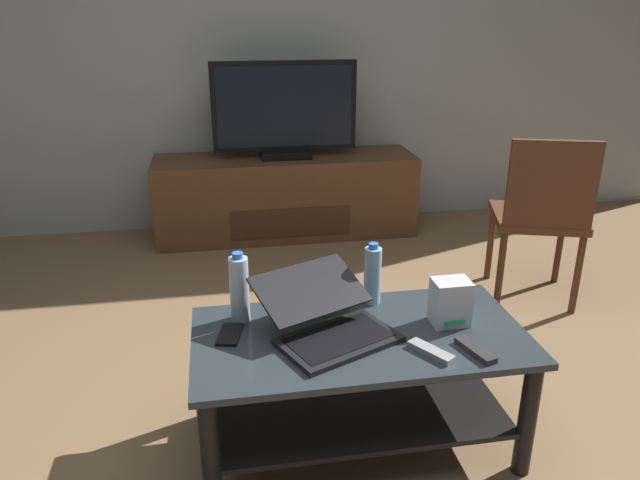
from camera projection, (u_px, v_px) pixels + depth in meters
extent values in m
plane|color=olive|center=(337.00, 450.00, 2.14)|extent=(7.68, 7.68, 0.00)
cube|color=#A8B2A8|center=(263.00, 20.00, 3.96)|extent=(6.40, 0.12, 2.80)
cube|color=#2D383D|center=(360.00, 337.00, 2.02)|extent=(1.13, 0.57, 0.02)
cube|color=black|center=(358.00, 406.00, 2.12)|extent=(0.99, 0.51, 0.02)
cylinder|color=black|center=(211.00, 457.00, 1.80)|extent=(0.06, 0.06, 0.43)
cylinder|color=black|center=(527.00, 419.00, 1.97)|extent=(0.06, 0.06, 0.43)
cylinder|color=black|center=(210.00, 369.00, 2.24)|extent=(0.06, 0.06, 0.43)
cylinder|color=black|center=(469.00, 344.00, 2.41)|extent=(0.06, 0.06, 0.43)
cube|color=brown|center=(286.00, 196.00, 4.09)|extent=(1.74, 0.48, 0.54)
cube|color=#432A18|center=(291.00, 222.00, 3.91)|extent=(0.78, 0.01, 0.19)
cube|color=black|center=(286.00, 154.00, 3.96)|extent=(0.33, 0.20, 0.05)
cube|color=black|center=(285.00, 106.00, 3.85)|extent=(0.94, 0.04, 0.57)
cube|color=black|center=(285.00, 107.00, 3.83)|extent=(0.87, 0.01, 0.51)
cube|color=#59331E|center=(537.00, 217.00, 3.14)|extent=(0.55, 0.55, 0.04)
cube|color=#59331E|center=(552.00, 187.00, 2.87)|extent=(0.41, 0.16, 0.45)
cylinder|color=#59331E|center=(559.00, 247.00, 3.37)|extent=(0.04, 0.04, 0.43)
cylinder|color=#59331E|center=(490.00, 244.00, 3.42)|extent=(0.04, 0.04, 0.43)
cylinder|color=#59331E|center=(577.00, 275.00, 3.02)|extent=(0.04, 0.04, 0.43)
cylinder|color=#59331E|center=(500.00, 271.00, 3.07)|extent=(0.04, 0.04, 0.43)
cube|color=black|center=(338.00, 340.00, 1.96)|extent=(0.44, 0.37, 0.02)
cube|color=black|center=(338.00, 337.00, 1.96)|extent=(0.38, 0.30, 0.00)
cube|color=black|center=(310.00, 289.00, 2.05)|extent=(0.43, 0.36, 0.10)
cube|color=teal|center=(311.00, 290.00, 2.04)|extent=(0.39, 0.31, 0.09)
cube|color=silver|center=(450.00, 302.00, 2.06)|extent=(0.13, 0.10, 0.16)
cube|color=#19D84C|center=(455.00, 323.00, 2.03)|extent=(0.08, 0.00, 0.01)
cylinder|color=#99C6E5|center=(373.00, 276.00, 2.19)|extent=(0.06, 0.06, 0.22)
cylinder|color=blue|center=(374.00, 246.00, 2.15)|extent=(0.04, 0.04, 0.02)
cylinder|color=silver|center=(239.00, 289.00, 2.06)|extent=(0.07, 0.07, 0.24)
cylinder|color=blue|center=(238.00, 256.00, 2.02)|extent=(0.04, 0.04, 0.02)
cube|color=black|center=(230.00, 334.00, 2.00)|extent=(0.10, 0.15, 0.01)
cube|color=#2D2D30|center=(475.00, 350.00, 1.90)|extent=(0.09, 0.17, 0.02)
cube|color=#99999E|center=(431.00, 351.00, 1.89)|extent=(0.12, 0.16, 0.02)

